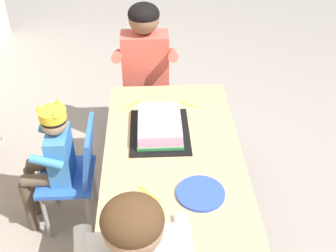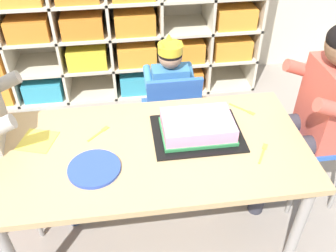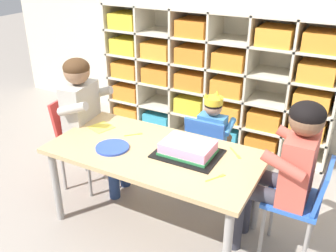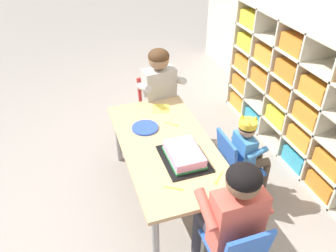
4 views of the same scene
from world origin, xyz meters
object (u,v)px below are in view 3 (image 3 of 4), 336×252
object	(u,v)px
fork_beside_plate_stack	(135,134)
fork_scattered_mid_table	(236,154)
paper_plate_stack	(112,147)
guest_at_table_side	(287,164)
birthday_cake_on_tray	(188,149)
classroom_chair_blue	(208,149)
classroom_chair_adult_side	(78,132)
classroom_chair_guest_side	(302,200)
adult_helper_seated	(88,111)
fork_at_table_front_edge	(217,177)
child_with_crown	(214,129)
activity_table	(154,159)

from	to	relation	value
fork_beside_plate_stack	fork_scattered_mid_table	bearing A→B (deg)	141.08
paper_plate_stack	guest_at_table_side	bearing A→B (deg)	12.68
birthday_cake_on_tray	classroom_chair_blue	bearing A→B (deg)	95.94
classroom_chair_adult_side	birthday_cake_on_tray	size ratio (longest dim) A/B	1.81
fork_beside_plate_stack	classroom_chair_adult_side	bearing A→B (deg)	-48.76
classroom_chair_guest_side	paper_plate_stack	size ratio (longest dim) A/B	3.22
adult_helper_seated	fork_at_table_front_edge	size ratio (longest dim) A/B	8.70
classroom_chair_guest_side	guest_at_table_side	xyz separation A→B (m)	(-0.11, -0.00, 0.21)
child_with_crown	fork_scattered_mid_table	size ratio (longest dim) A/B	7.19
child_with_crown	adult_helper_seated	bearing A→B (deg)	28.41
fork_scattered_mid_table	fork_at_table_front_edge	bearing A→B (deg)	135.06
child_with_crown	guest_at_table_side	xyz separation A→B (m)	(0.65, -0.50, 0.15)
paper_plate_stack	birthday_cake_on_tray	bearing A→B (deg)	19.79
activity_table	fork_beside_plate_stack	xyz separation A→B (m)	(-0.23, 0.13, 0.07)
fork_at_table_front_edge	activity_table	bearing A→B (deg)	-70.62
classroom_chair_blue	fork_beside_plate_stack	distance (m)	0.60
classroom_chair_adult_side	fork_beside_plate_stack	bearing A→B (deg)	-99.58
adult_helper_seated	guest_at_table_side	xyz separation A→B (m)	(1.49, -0.04, -0.01)
classroom_chair_blue	adult_helper_seated	distance (m)	0.95
birthday_cake_on_tray	guest_at_table_side	bearing A→B (deg)	6.86
classroom_chair_adult_side	guest_at_table_side	size ratio (longest dim) A/B	0.70
fork_beside_plate_stack	fork_scattered_mid_table	world-z (taller)	same
classroom_chair_blue	paper_plate_stack	size ratio (longest dim) A/B	3.04
guest_at_table_side	fork_scattered_mid_table	size ratio (longest dim) A/B	9.23
adult_helper_seated	classroom_chair_guest_side	distance (m)	1.62
classroom_chair_guest_side	fork_beside_plate_stack	distance (m)	1.17
activity_table	fork_scattered_mid_table	bearing A→B (deg)	23.86
activity_table	child_with_crown	bearing A→B (deg)	75.67
child_with_crown	paper_plate_stack	distance (m)	0.86
classroom_chair_guest_side	guest_at_table_side	bearing A→B (deg)	-90.00
classroom_chair_adult_side	paper_plate_stack	xyz separation A→B (m)	(0.54, -0.27, 0.14)
birthday_cake_on_tray	fork_at_table_front_edge	size ratio (longest dim) A/B	3.34
guest_at_table_side	classroom_chair_blue	bearing A→B (deg)	-121.20
birthday_cake_on_tray	adult_helper_seated	bearing A→B (deg)	172.82
child_with_crown	classroom_chair_adult_side	bearing A→B (deg)	26.03
guest_at_table_side	activity_table	bearing A→B (deg)	-80.71
classroom_chair_guest_side	guest_at_table_side	distance (m)	0.24
paper_plate_stack	fork_scattered_mid_table	distance (m)	0.80
paper_plate_stack	classroom_chair_guest_side	bearing A→B (deg)	11.50
guest_at_table_side	fork_beside_plate_stack	size ratio (longest dim) A/B	10.21
activity_table	paper_plate_stack	size ratio (longest dim) A/B	6.30
classroom_chair_blue	fork_beside_plate_stack	xyz separation A→B (m)	(-0.40, -0.40, 0.21)
birthday_cake_on_tray	fork_scattered_mid_table	size ratio (longest dim) A/B	3.58
activity_table	fork_beside_plate_stack	bearing A→B (deg)	151.18
classroom_chair_guest_side	fork_beside_plate_stack	size ratio (longest dim) A/B	6.83
adult_helper_seated	guest_at_table_side	size ratio (longest dim) A/B	1.01
guest_at_table_side	paper_plate_stack	bearing A→B (deg)	-77.39
fork_at_table_front_edge	child_with_crown	bearing A→B (deg)	-125.81
activity_table	birthday_cake_on_tray	bearing A→B (deg)	16.25
adult_helper_seated	classroom_chair_blue	bearing A→B (deg)	-73.66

